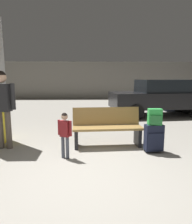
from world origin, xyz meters
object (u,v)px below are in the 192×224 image
at_px(backpack_bright, 155,117).
at_px(child, 65,131).
at_px(bench, 107,127).
at_px(adult, 2,101).
at_px(suitcase, 154,138).
at_px(parked_car_near, 161,97).

height_order(backpack_bright, child, backpack_bright).
height_order(bench, child, child).
xyz_separation_m(bench, child, (-0.89, -0.77, 0.12)).
relative_size(bench, child, 1.77).
xyz_separation_m(child, adult, (-1.43, 0.64, 0.51)).
xyz_separation_m(suitcase, adult, (-3.28, 0.37, 0.75)).
bearing_deg(child, backpack_bright, 8.24).
bearing_deg(parked_car_near, backpack_bright, -110.45).
xyz_separation_m(bench, suitcase, (0.96, -0.50, -0.12)).
distance_m(backpack_bright, child, 1.88).
xyz_separation_m(child, parked_car_near, (3.51, 4.71, 0.24)).
height_order(bench, backpack_bright, backpack_bright).
bearing_deg(suitcase, parked_car_near, 69.56).
distance_m(suitcase, backpack_bright, 0.45).
bearing_deg(adult, bench, 3.16).
height_order(adult, parked_car_near, adult).
relative_size(bench, parked_car_near, 0.38).
distance_m(bench, adult, 2.41).
bearing_deg(suitcase, bench, 152.37).
xyz_separation_m(bench, parked_car_near, (2.62, 3.94, 0.36)).
bearing_deg(backpack_bright, suitcase, 25.14).
relative_size(suitcase, child, 0.66).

